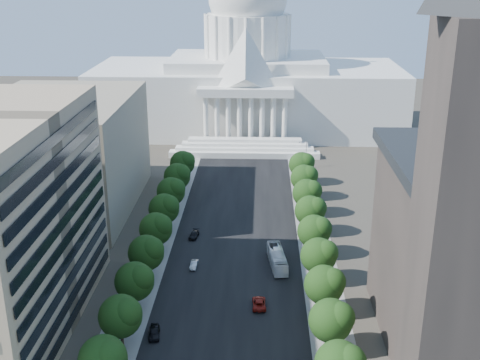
# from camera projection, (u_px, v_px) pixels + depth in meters

# --- Properties ---
(road_asphalt) EXTENTS (30.00, 260.00, 0.01)m
(road_asphalt) POSITION_uv_depth(u_px,v_px,m) (238.00, 223.00, 155.40)
(road_asphalt) COLOR black
(road_asphalt) RESTS_ON ground
(sidewalk_left) EXTENTS (8.00, 260.00, 0.02)m
(sidewalk_left) POSITION_uv_depth(u_px,v_px,m) (165.00, 222.00, 156.06)
(sidewalk_left) COLOR gray
(sidewalk_left) RESTS_ON ground
(sidewalk_right) EXTENTS (8.00, 260.00, 0.02)m
(sidewalk_right) POSITION_uv_depth(u_px,v_px,m) (311.00, 224.00, 154.75)
(sidewalk_right) COLOR gray
(sidewalk_right) RESTS_ON ground
(capitol) EXTENTS (120.00, 56.00, 73.00)m
(capitol) POSITION_uv_depth(u_px,v_px,m) (247.00, 79.00, 237.79)
(capitol) COLOR white
(capitol) RESTS_ON ground
(office_block_left_far) EXTENTS (38.00, 52.00, 30.00)m
(office_block_left_far) POSITION_uv_depth(u_px,v_px,m) (61.00, 154.00, 161.37)
(office_block_left_far) COLOR gray
(office_block_left_far) RESTS_ON ground
(tree_l_b) EXTENTS (7.79, 7.60, 9.97)m
(tree_l_b) POSITION_uv_depth(u_px,v_px,m) (105.00, 359.00, 91.61)
(tree_l_b) COLOR #33261C
(tree_l_b) RESTS_ON ground
(tree_l_c) EXTENTS (7.79, 7.60, 9.97)m
(tree_l_c) POSITION_uv_depth(u_px,v_px,m) (122.00, 315.00, 102.89)
(tree_l_c) COLOR #33261C
(tree_l_c) RESTS_ON ground
(tree_l_d) EXTENTS (7.79, 7.60, 9.97)m
(tree_l_d) POSITION_uv_depth(u_px,v_px,m) (136.00, 281.00, 114.17)
(tree_l_d) COLOR #33261C
(tree_l_d) RESTS_ON ground
(tree_l_e) EXTENTS (7.79, 7.60, 9.97)m
(tree_l_e) POSITION_uv_depth(u_px,v_px,m) (147.00, 252.00, 125.45)
(tree_l_e) COLOR #33261C
(tree_l_e) RESTS_ON ground
(tree_l_f) EXTENTS (7.79, 7.60, 9.97)m
(tree_l_f) POSITION_uv_depth(u_px,v_px,m) (157.00, 228.00, 136.72)
(tree_l_f) COLOR #33261C
(tree_l_f) RESTS_ON ground
(tree_l_g) EXTENTS (7.79, 7.60, 9.97)m
(tree_l_g) POSITION_uv_depth(u_px,v_px,m) (165.00, 208.00, 148.00)
(tree_l_g) COLOR #33261C
(tree_l_g) RESTS_ON ground
(tree_l_h) EXTENTS (7.79, 7.60, 9.97)m
(tree_l_h) POSITION_uv_depth(u_px,v_px,m) (172.00, 191.00, 159.28)
(tree_l_h) COLOR #33261C
(tree_l_h) RESTS_ON ground
(tree_l_i) EXTENTS (7.79, 7.60, 9.97)m
(tree_l_i) POSITION_uv_depth(u_px,v_px,m) (178.00, 176.00, 170.56)
(tree_l_i) COLOR #33261C
(tree_l_i) RESTS_ON ground
(tree_l_j) EXTENTS (7.79, 7.60, 9.97)m
(tree_l_j) POSITION_uv_depth(u_px,v_px,m) (183.00, 162.00, 181.84)
(tree_l_j) COLOR #33261C
(tree_l_j) RESTS_ON ground
(tree_r_c) EXTENTS (7.79, 7.60, 9.97)m
(tree_r_c) POSITION_uv_depth(u_px,v_px,m) (333.00, 320.00, 101.64)
(tree_r_c) COLOR #33261C
(tree_r_c) RESTS_ON ground
(tree_r_d) EXTENTS (7.79, 7.60, 9.97)m
(tree_r_d) POSITION_uv_depth(u_px,v_px,m) (326.00, 284.00, 112.92)
(tree_r_d) COLOR #33261C
(tree_r_d) RESTS_ON ground
(tree_r_e) EXTENTS (7.79, 7.60, 9.97)m
(tree_r_e) POSITION_uv_depth(u_px,v_px,m) (320.00, 255.00, 124.20)
(tree_r_e) COLOR #33261C
(tree_r_e) RESTS_ON ground
(tree_r_f) EXTENTS (7.79, 7.60, 9.97)m
(tree_r_f) POSITION_uv_depth(u_px,v_px,m) (316.00, 231.00, 135.48)
(tree_r_f) COLOR #33261C
(tree_r_f) RESTS_ON ground
(tree_r_g) EXTENTS (7.79, 7.60, 9.97)m
(tree_r_g) POSITION_uv_depth(u_px,v_px,m) (312.00, 210.00, 146.76)
(tree_r_g) COLOR #33261C
(tree_r_g) RESTS_ON ground
(tree_r_h) EXTENTS (7.79, 7.60, 9.97)m
(tree_r_h) POSITION_uv_depth(u_px,v_px,m) (308.00, 192.00, 158.03)
(tree_r_h) COLOR #33261C
(tree_r_h) RESTS_ON ground
(tree_r_i) EXTENTS (7.79, 7.60, 9.97)m
(tree_r_i) POSITION_uv_depth(u_px,v_px,m) (305.00, 177.00, 169.31)
(tree_r_i) COLOR #33261C
(tree_r_i) RESTS_ON ground
(tree_r_j) EXTENTS (7.79, 7.60, 9.97)m
(tree_r_j) POSITION_uv_depth(u_px,v_px,m) (303.00, 164.00, 180.59)
(tree_r_j) COLOR #33261C
(tree_r_j) RESTS_ON ground
(streetlight_b) EXTENTS (2.61, 0.44, 9.00)m
(streetlight_b) POSITION_uv_depth(u_px,v_px,m) (343.00, 326.00, 101.05)
(streetlight_b) COLOR gray
(streetlight_b) RESTS_ON ground
(streetlight_c) EXTENTS (2.61, 0.44, 9.00)m
(streetlight_c) POSITION_uv_depth(u_px,v_px,m) (328.00, 257.00, 124.54)
(streetlight_c) COLOR gray
(streetlight_c) RESTS_ON ground
(streetlight_d) EXTENTS (2.61, 0.44, 9.00)m
(streetlight_d) POSITION_uv_depth(u_px,v_px,m) (317.00, 211.00, 148.04)
(streetlight_d) COLOR gray
(streetlight_d) RESTS_ON ground
(streetlight_e) EXTENTS (2.61, 0.44, 9.00)m
(streetlight_e) POSITION_uv_depth(u_px,v_px,m) (310.00, 177.00, 171.53)
(streetlight_e) COLOR gray
(streetlight_e) RESTS_ON ground
(streetlight_f) EXTENTS (2.61, 0.44, 9.00)m
(streetlight_f) POSITION_uv_depth(u_px,v_px,m) (304.00, 151.00, 195.03)
(streetlight_f) COLOR gray
(streetlight_f) RESTS_ON ground
(car_dark_a) EXTENTS (2.54, 5.06, 1.66)m
(car_dark_a) POSITION_uv_depth(u_px,v_px,m) (154.00, 332.00, 107.95)
(car_dark_a) COLOR black
(car_dark_a) RESTS_ON ground
(car_silver) EXTENTS (1.70, 4.18, 1.35)m
(car_silver) POSITION_uv_depth(u_px,v_px,m) (194.00, 265.00, 132.41)
(car_silver) COLOR #B2B5BA
(car_silver) RESTS_ON ground
(car_red) EXTENTS (2.78, 5.69, 1.56)m
(car_red) POSITION_uv_depth(u_px,v_px,m) (259.00, 303.00, 117.25)
(car_red) COLOR maroon
(car_red) RESTS_ON ground
(car_dark_b) EXTENTS (2.49, 4.96, 1.38)m
(car_dark_b) POSITION_uv_depth(u_px,v_px,m) (194.00, 235.00, 146.87)
(car_dark_b) COLOR black
(car_dark_b) RESTS_ON ground
(city_bus) EXTENTS (4.61, 13.02, 3.55)m
(city_bus) POSITION_uv_depth(u_px,v_px,m) (277.00, 258.00, 132.80)
(city_bus) COLOR white
(city_bus) RESTS_ON ground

